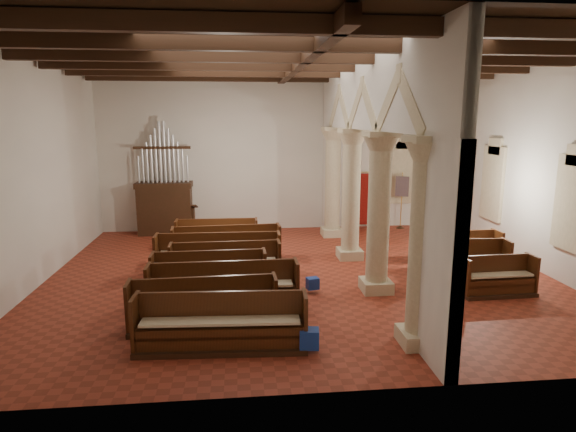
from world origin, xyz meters
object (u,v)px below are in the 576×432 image
Objects in this scene: nave_pew_0 at (221,331)px; processional_banner at (401,209)px; lectern at (192,221)px; pipe_organ at (165,199)px; aisle_pew_0 at (497,282)px.

processional_banner is at bearing 57.97° from nave_pew_0.
processional_banner is at bearing 7.91° from lectern.
pipe_organ is 12.00m from aisle_pew_0.
pipe_organ is at bearing -160.78° from processional_banner.
lectern is 0.62× the size of aisle_pew_0.
nave_pew_0 is 7.17m from aisle_pew_0.
pipe_organ reaches higher than processional_banner.
lectern is at bearing -160.35° from processional_banner.
processional_banner reaches higher than nave_pew_0.
aisle_pew_0 is at bearing -39.24° from pipe_organ.
aisle_pew_0 is at bearing -71.21° from processional_banner.
pipe_organ is 3.75× the size of lectern.
aisle_pew_0 is (8.26, -7.50, -0.15)m from lectern.
lectern is 11.16m from aisle_pew_0.
lectern is (1.00, -0.06, -0.89)m from pipe_organ.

